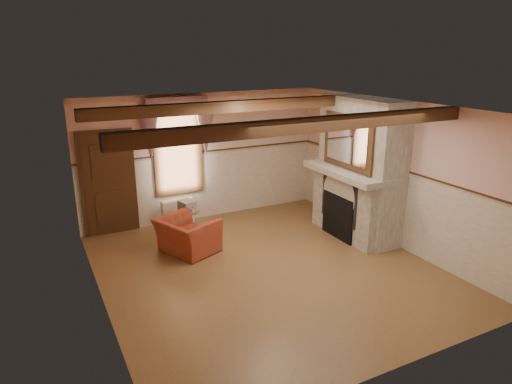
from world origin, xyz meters
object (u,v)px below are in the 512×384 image
armchair (187,235)px  radiator (178,213)px  bowl (360,168)px  side_table (187,223)px  oil_lamp (342,158)px  mantel_clock (338,158)px

armchair → radiator: bearing=-33.5°
armchair → bowl: size_ratio=2.69×
bowl → side_table: bearing=150.8°
side_table → bowl: bearing=-29.2°
radiator → armchair: bearing=-105.6°
oil_lamp → radiator: bearing=150.2°
oil_lamp → bowl: bearing=-90.0°
armchair → side_table: armchair is taller
radiator → mantel_clock: mantel_clock is taller
armchair → oil_lamp: bearing=-119.1°
armchair → mantel_clock: 3.47m
armchair → side_table: bearing=-41.5°
bowl → oil_lamp: oil_lamp is taller
radiator → oil_lamp: oil_lamp is taller
mantel_clock → oil_lamp: (0.00, -0.12, 0.04)m
side_table → bowl: bowl is taller
side_table → radiator: (-0.00, 0.61, 0.02)m
radiator → bowl: 3.95m
mantel_clock → oil_lamp: oil_lamp is taller
radiator → mantel_clock: 3.62m
radiator → oil_lamp: size_ratio=2.50×
armchair → mantel_clock: size_ratio=4.31×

